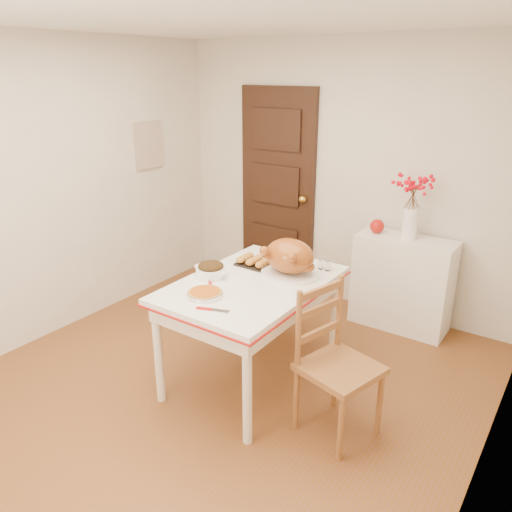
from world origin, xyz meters
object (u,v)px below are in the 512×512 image
Objects in this scene: chair_oak at (340,365)px; pumpkin_pie at (205,293)px; kitchen_table at (252,332)px; sideboard at (402,283)px; turkey_platter at (289,258)px.

pumpkin_pie is (-0.91, -0.20, 0.33)m from chair_oak.
chair_oak is at bearing -12.23° from kitchen_table.
turkey_platter reaches higher than sideboard.
turkey_platter is (-0.63, 0.42, 0.44)m from chair_oak.
kitchen_table is 3.07× the size of turkey_platter.
pumpkin_pie is (-0.28, -0.62, -0.11)m from turkey_platter.
pumpkin_pie is at bearing 117.44° from chair_oak.
chair_oak is (0.17, -1.62, 0.07)m from sideboard.
sideboard is at bearing 67.07° from kitchen_table.
turkey_platter is at bearing 57.91° from kitchen_table.
turkey_platter reaches higher than chair_oak.
chair_oak is (0.79, -0.17, 0.09)m from kitchen_table.
turkey_platter is at bearing -110.85° from sideboard.
chair_oak is 4.18× the size of pumpkin_pie.
chair_oak reaches higher than pumpkin_pie.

